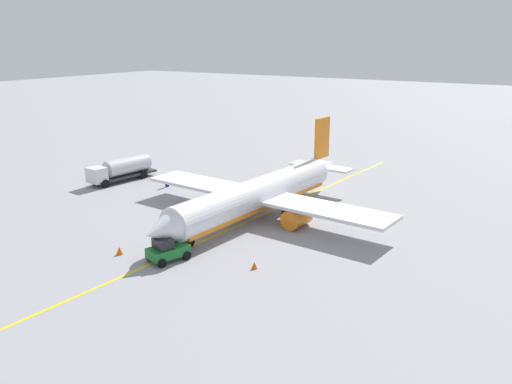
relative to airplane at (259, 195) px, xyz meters
name	(u,v)px	position (x,y,z in m)	size (l,w,h in m)	color
ground_plane	(256,218)	(0.53, -0.04, -2.57)	(400.00, 400.00, 0.00)	#939399
airplane	(259,195)	(0.00, 0.00, 0.00)	(33.54, 31.23, 9.49)	white
fuel_tanker	(121,169)	(-3.10, -24.33, -0.85)	(10.44, 3.90, 3.15)	#2D2D33
pushback_tug	(167,250)	(14.70, -0.58, -1.56)	(4.03, 3.20, 2.20)	#196B28
refueling_worker	(167,181)	(-4.12, -16.97, -1.75)	(0.53, 0.37, 1.71)	navy
safety_cone_nose	(119,251)	(15.96, -5.28, -2.20)	(0.67, 0.67, 0.74)	#F2590F
safety_cone_wingtip	(254,265)	(12.07, 6.98, -2.26)	(0.56, 0.56, 0.63)	#F2590F
taxi_line_marking	(256,218)	(0.53, -0.04, -2.56)	(68.62, 0.30, 0.01)	yellow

